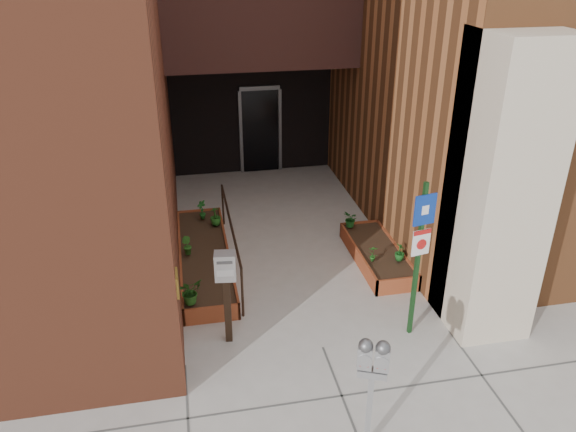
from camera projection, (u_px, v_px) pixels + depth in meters
ground at (323, 347)px, 8.25m from camera, size 80.00×80.00×0.00m
planter_left at (205, 259)px, 10.30m from camera, size 0.90×3.60×0.30m
planter_right at (377, 255)px, 10.41m from camera, size 0.80×2.20×0.30m
handrail at (231, 228)px, 10.07m from camera, size 0.04×3.34×0.90m
parking_meter at (373, 367)px, 6.10m from camera, size 0.36×0.24×1.56m
sign_post at (420, 245)px, 7.89m from camera, size 0.34×0.11×2.48m
payment_dropbox at (226, 279)px, 7.93m from camera, size 0.32×0.26×1.49m
shrub_left_a at (190, 292)px, 8.67m from camera, size 0.51×0.51×0.40m
shrub_left_b at (187, 246)px, 10.06m from camera, size 0.26×0.26×0.33m
shrub_left_c at (215, 216)px, 11.08m from camera, size 0.26×0.26×0.39m
shrub_left_d at (202, 210)px, 11.32m from camera, size 0.28×0.28×0.40m
shrub_right_a at (400, 252)px, 9.86m from camera, size 0.19×0.19×0.32m
shrub_right_b at (373, 253)px, 9.83m from camera, size 0.20×0.20×0.31m
shrub_right_c at (351, 219)px, 11.01m from camera, size 0.31×0.31×0.33m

